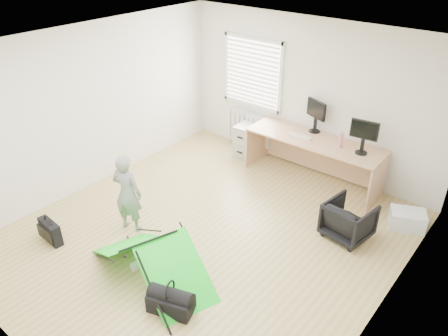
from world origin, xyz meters
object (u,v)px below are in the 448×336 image
Objects in this scene: filing_cabinet at (249,140)px; monitor_left at (316,120)px; thermos at (341,140)px; monitor_right at (363,141)px; duffel_bag at (171,303)px; laptop_bag at (51,231)px; person at (127,193)px; storage_crate at (407,219)px; desk at (312,160)px; office_chair at (348,220)px; kite at (151,258)px.

monitor_left is (1.28, 0.17, 0.70)m from filing_cabinet.
filing_cabinet is 2.00m from thermos.
monitor_right is 0.82× the size of duffel_bag.
monitor_right reaches higher than laptop_bag.
filing_cabinet is at bearing -106.56° from person.
thermos is 3.77m from duffel_bag.
monitor_right is 0.87× the size of storage_crate.
storage_crate is at bearing -12.40° from thermos.
office_chair is (1.19, -1.06, -0.12)m from desk.
monitor_left is (-0.16, 0.27, 0.62)m from desk.
duffel_bag is (-1.58, -3.38, -0.02)m from storage_crate.
monitor_left is 1.71× the size of thermos.
monitor_left is 0.71× the size of office_chair.
office_chair is at bearing 45.17° from laptop_bag.
laptop_bag is (-2.04, -3.83, -0.24)m from desk.
person is at bearing -92.43° from filing_cabinet.
thermos reaches higher than kite.
laptop_bag is 0.82× the size of duffel_bag.
person is (-1.86, -2.91, -0.32)m from thermos.
monitor_left is 0.89× the size of storage_crate.
filing_cabinet reaches higher than duffel_bag.
filing_cabinet is 3.65m from kite.
monitor_left reaches higher than duffel_bag.
filing_cabinet is at bearing 176.87° from thermos.
duffel_bag is (1.65, -3.77, -0.20)m from filing_cabinet.
monitor_left is 1.02× the size of laptop_bag.
office_chair is at bearing -161.81° from person.
thermos is at bearing 176.03° from monitor_right.
office_chair is at bearing -27.02° from filing_cabinet.
person is 0.68× the size of kite.
desk is 4.35m from laptop_bag.
filing_cabinet is 4.12m from duffel_bag.
monitor_left is at bearing 158.78° from monitor_right.
thermos is at bearing -6.23° from filing_cabinet.
thermos is at bearing 94.69° from kite.
filing_cabinet is 2.87m from office_chair.
person is (-2.59, -1.84, 0.33)m from office_chair.
thermos is at bearing -1.93° from monitor_left.
filing_cabinet is at bearing 95.57° from duffel_bag.
thermos reaches higher than laptop_bag.
storage_crate is (0.60, 0.77, -0.15)m from office_chair.
kite is 0.69m from duffel_bag.
filing_cabinet is at bearing 85.80° from laptop_bag.
duffel_bag is at bearing -93.85° from thermos.
monitor_left is at bearing 69.89° from laptop_bag.
monitor_right reaches higher than kite.
storage_crate is (0.98, -0.31, -0.88)m from monitor_right.
desk reaches higher than filing_cabinet.
laptop_bag is at bearing -101.87° from filing_cabinet.
desk reaches higher than storage_crate.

